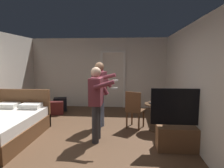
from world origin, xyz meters
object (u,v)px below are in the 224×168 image
object	(u,v)px
bottle_on_table	(164,101)
person_striped_shirt	(100,90)
bed	(4,127)
person_blue_shirt	(97,99)
side_table	(157,112)
suitcase_small	(60,104)
tv_flatscreen	(182,132)
suitcase_dark	(54,108)
wooden_chair	(134,108)
laptop	(157,102)

from	to	relation	value
bottle_on_table	person_striped_shirt	xyz separation A→B (m)	(-1.62, 0.18, 0.22)
bed	person_striped_shirt	size ratio (longest dim) A/B	1.19
person_blue_shirt	side_table	bearing A→B (deg)	28.51
side_table	suitcase_small	xyz separation A→B (m)	(-3.14, 1.69, -0.24)
tv_flatscreen	person_blue_shirt	world-z (taller)	person_blue_shirt
tv_flatscreen	suitcase_dark	world-z (taller)	tv_flatscreen
bed	suitcase_small	world-z (taller)	bed
suitcase_small	wooden_chair	bearing A→B (deg)	-48.47
bottle_on_table	person_striped_shirt	bearing A→B (deg)	173.66
bed	wooden_chair	xyz separation A→B (m)	(2.95, 1.00, 0.24)
tv_flatscreen	suitcase_small	size ratio (longest dim) A/B	2.68
person_blue_shirt	suitcase_small	bearing A→B (deg)	124.87
suitcase_dark	person_striped_shirt	bearing A→B (deg)	-45.71
wooden_chair	person_blue_shirt	size ratio (longest dim) A/B	0.60
tv_flatscreen	side_table	size ratio (longest dim) A/B	1.79
tv_flatscreen	bottle_on_table	world-z (taller)	tv_flatscreen
wooden_chair	suitcase_dark	size ratio (longest dim) A/B	1.59
side_table	person_blue_shirt	xyz separation A→B (m)	(-1.42, -0.77, 0.48)
person_blue_shirt	wooden_chair	bearing A→B (deg)	45.70
wooden_chair	suitcase_small	xyz separation A→B (m)	(-2.57, 1.60, -0.31)
person_striped_shirt	suitcase_small	bearing A→B (deg)	136.27
suitcase_small	laptop	bearing A→B (deg)	-45.57
bottle_on_table	side_table	bearing A→B (deg)	150.26
wooden_chair	person_striped_shirt	xyz separation A→B (m)	(-0.90, 0.00, 0.47)
person_blue_shirt	person_striped_shirt	size ratio (longest dim) A/B	0.95
laptop	person_blue_shirt	bearing A→B (deg)	-152.52
bottle_on_table	person_blue_shirt	xyz separation A→B (m)	(-1.56, -0.69, 0.16)
wooden_chair	tv_flatscreen	bearing A→B (deg)	-52.15
bottle_on_table	person_striped_shirt	distance (m)	1.64
laptop	person_blue_shirt	xyz separation A→B (m)	(-1.41, -0.73, 0.20)
laptop	wooden_chair	distance (m)	0.61
bed	side_table	xyz separation A→B (m)	(3.53, 0.90, 0.17)
laptop	person_blue_shirt	world-z (taller)	person_blue_shirt
bottle_on_table	suitcase_small	distance (m)	3.77
suitcase_small	suitcase_dark	bearing A→B (deg)	-113.21
tv_flatscreen	suitcase_dark	size ratio (longest dim) A/B	2.01
suitcase_dark	suitcase_small	xyz separation A→B (m)	(0.06, 0.48, 0.02)
laptop	suitcase_small	xyz separation A→B (m)	(-3.13, 1.73, -0.52)
tv_flatscreen	wooden_chair	size ratio (longest dim) A/B	1.26
tv_flatscreen	wooden_chair	world-z (taller)	tv_flatscreen
person_blue_shirt	tv_flatscreen	bearing A→B (deg)	-9.89
tv_flatscreen	person_blue_shirt	size ratio (longest dim) A/B	0.76
laptop	person_blue_shirt	distance (m)	1.60
person_blue_shirt	bottle_on_table	bearing A→B (deg)	23.91
bed	suitcase_dark	bearing A→B (deg)	81.14
person_blue_shirt	suitcase_dark	distance (m)	2.76
wooden_chair	person_striped_shirt	size ratio (longest dim) A/B	0.57
person_blue_shirt	suitcase_dark	world-z (taller)	person_blue_shirt
bed	bottle_on_table	bearing A→B (deg)	12.60
suitcase_small	bed	bearing A→B (deg)	-115.04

